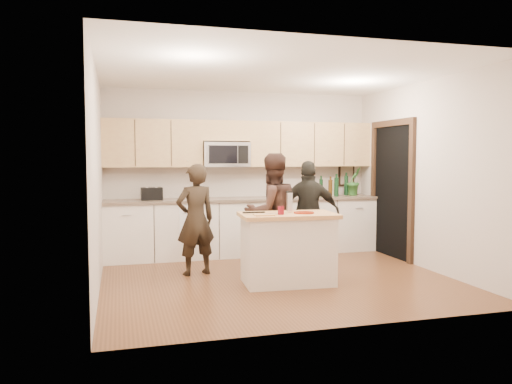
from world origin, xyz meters
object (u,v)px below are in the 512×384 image
object	(u,v)px
toaster	(152,194)
woman_right	(309,213)
woman_center	(272,213)
woman_left	(195,220)
island	(288,248)

from	to	relation	value
toaster	woman_right	world-z (taller)	woman_right
woman_right	toaster	bearing A→B (deg)	-6.56
toaster	woman_center	distance (m)	2.04
woman_center	woman_right	size ratio (longest dim) A/B	1.07
toaster	woman_left	bearing A→B (deg)	-66.54
island	woman_right	size ratio (longest dim) A/B	0.80
toaster	woman_center	world-z (taller)	woman_center
island	woman_center	world-z (taller)	woman_center
toaster	woman_right	bearing A→B (deg)	-23.43
woman_left	woman_center	distance (m)	1.06
woman_left	woman_center	xyz separation A→B (m)	(1.04, -0.15, 0.07)
island	woman_center	distance (m)	0.76
island	woman_left	world-z (taller)	woman_left
island	woman_left	xyz separation A→B (m)	(-1.05, 0.80, 0.30)
woman_right	woman_center	bearing A→B (deg)	43.39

